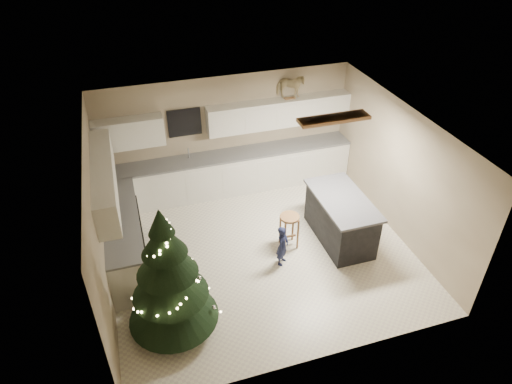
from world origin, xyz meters
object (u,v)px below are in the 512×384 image
bar_stool (289,224)px  toddler (283,246)px  christmas_tree (169,283)px  rocking_horse (290,86)px  island (340,218)px

bar_stool → toddler: (-0.29, -0.42, -0.12)m
christmas_tree → rocking_horse: bearing=48.0°
island → rocking_horse: rocking_horse is taller
bar_stool → christmas_tree: size_ratio=0.31×
christmas_tree → island: bearing=19.1°
toddler → rocking_horse: rocking_horse is taller
bar_stool → christmas_tree: christmas_tree is taller
bar_stool → christmas_tree: bearing=-152.2°
bar_stool → rocking_horse: (0.82, 2.31, 1.74)m
island → rocking_horse: 3.00m
bar_stool → rocking_horse: 3.01m
island → toddler: bearing=-165.6°
bar_stool → toddler: size_ratio=0.86×
bar_stool → island: bearing=-4.7°
toddler → rocking_horse: bearing=21.0°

